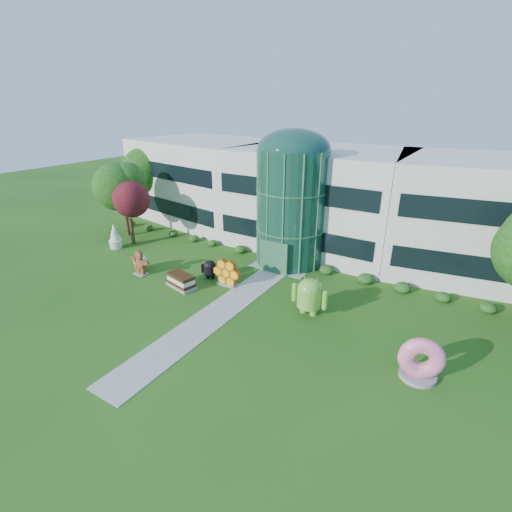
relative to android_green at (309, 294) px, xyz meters
The scene contains 14 objects.
ground 7.11m from the android_green, 139.18° to the right, with size 140.00×140.00×0.00m, color #215114.
building 14.78m from the android_green, 111.35° to the left, with size 46.00×15.00×9.30m, color beige, non-canonical shape.
atrium 9.73m from the android_green, 125.20° to the left, with size 6.00×6.00×9.80m, color #194738.
walkway 6.03m from the android_green, 154.19° to the right, with size 2.40×20.00×0.04m, color #9E9E93.
tree_red 21.02m from the android_green, behind, with size 4.00×4.00×6.00m, color #3F0C14, non-canonical shape.
trees_backdrop 10.31m from the android_green, 121.88° to the left, with size 52.00×8.00×8.40m, color #134210, non-canonical shape.
android_green is the anchor object (origin of this frame).
android_black 9.18m from the android_green, behind, with size 1.59×1.07×1.81m, color black, non-canonical shape.
donut 8.00m from the android_green, 20.28° to the right, with size 2.35×1.13×2.45m, color pink, non-canonical shape.
gingerbread 14.62m from the android_green, behind, with size 2.36×0.91×2.17m, color maroon, non-canonical shape.
ice_cream_sandwich 10.20m from the android_green, behind, with size 2.47×1.23×1.10m, color #32180B, non-canonical shape.
honeycomb 7.28m from the android_green, behind, with size 2.47×0.88×1.94m, color yellow, non-canonical shape.
froyo 21.30m from the android_green, behind, with size 1.39×1.39×2.39m, color white, non-canonical shape.
cupcake 15.28m from the android_green, behind, with size 1.19×1.19×1.43m, color white, non-canonical shape.
Camera 1 is at (13.79, -15.86, 13.34)m, focal length 26.00 mm.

